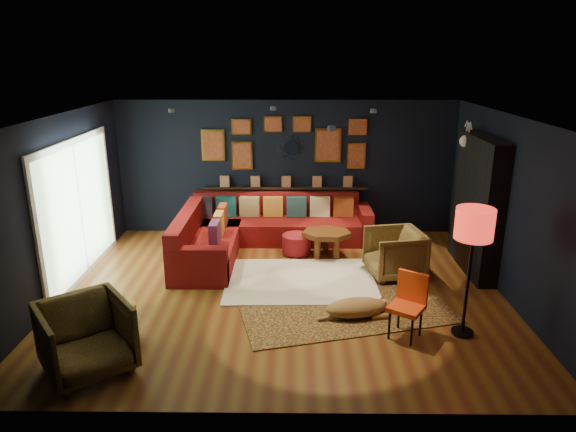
{
  "coord_description": "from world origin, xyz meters",
  "views": [
    {
      "loc": [
        0.14,
        -7.03,
        3.42
      ],
      "look_at": [
        0.06,
        0.3,
        1.1
      ],
      "focal_mm": 32.0,
      "sensor_mm": 36.0,
      "label": 1
    }
  ],
  "objects_px": {
    "coffee_table": "(327,236)",
    "pouf": "(297,244)",
    "gold_stool": "(123,320)",
    "armchair_left": "(86,334)",
    "orange_chair": "(409,300)",
    "armchair_right": "(395,251)",
    "dog": "(357,304)",
    "sectional": "(252,231)",
    "floor_lamp": "(474,229)"
  },
  "relations": [
    {
      "from": "coffee_table",
      "to": "pouf",
      "type": "height_order",
      "value": "coffee_table"
    },
    {
      "from": "gold_stool",
      "to": "armchair_left",
      "type": "bearing_deg",
      "value": -101.46
    },
    {
      "from": "armchair_left",
      "to": "orange_chair",
      "type": "height_order",
      "value": "armchair_left"
    },
    {
      "from": "armchair_right",
      "to": "gold_stool",
      "type": "height_order",
      "value": "armchair_right"
    },
    {
      "from": "dog",
      "to": "orange_chair",
      "type": "bearing_deg",
      "value": -48.45
    },
    {
      "from": "coffee_table",
      "to": "dog",
      "type": "distance_m",
      "value": 2.21
    },
    {
      "from": "sectional",
      "to": "pouf",
      "type": "distance_m",
      "value": 0.88
    },
    {
      "from": "pouf",
      "to": "sectional",
      "type": "bearing_deg",
      "value": 159.25
    },
    {
      "from": "armchair_right",
      "to": "floor_lamp",
      "type": "height_order",
      "value": "floor_lamp"
    },
    {
      "from": "coffee_table",
      "to": "orange_chair",
      "type": "height_order",
      "value": "orange_chair"
    },
    {
      "from": "armchair_left",
      "to": "dog",
      "type": "distance_m",
      "value": 3.41
    },
    {
      "from": "gold_stool",
      "to": "coffee_table",
      "type": "bearing_deg",
      "value": 44.65
    },
    {
      "from": "sectional",
      "to": "orange_chair",
      "type": "relative_size",
      "value": 4.09
    },
    {
      "from": "sectional",
      "to": "gold_stool",
      "type": "height_order",
      "value": "sectional"
    },
    {
      "from": "sectional",
      "to": "gold_stool",
      "type": "relative_size",
      "value": 7.93
    },
    {
      "from": "floor_lamp",
      "to": "armchair_left",
      "type": "bearing_deg",
      "value": -169.22
    },
    {
      "from": "pouf",
      "to": "gold_stool",
      "type": "relative_size",
      "value": 1.19
    },
    {
      "from": "pouf",
      "to": "armchair_right",
      "type": "xyz_separation_m",
      "value": [
        1.56,
        -0.9,
        0.22
      ]
    },
    {
      "from": "armchair_right",
      "to": "coffee_table",
      "type": "bearing_deg",
      "value": -137.51
    },
    {
      "from": "floor_lamp",
      "to": "pouf",
      "type": "bearing_deg",
      "value": 128.0
    },
    {
      "from": "orange_chair",
      "to": "dog",
      "type": "relative_size",
      "value": 0.73
    },
    {
      "from": "floor_lamp",
      "to": "gold_stool",
      "type": "bearing_deg",
      "value": -178.7
    },
    {
      "from": "floor_lamp",
      "to": "sectional",
      "type": "bearing_deg",
      "value": 134.18
    },
    {
      "from": "coffee_table",
      "to": "dog",
      "type": "relative_size",
      "value": 0.8
    },
    {
      "from": "gold_stool",
      "to": "orange_chair",
      "type": "height_order",
      "value": "orange_chair"
    },
    {
      "from": "gold_stool",
      "to": "orange_chair",
      "type": "xyz_separation_m",
      "value": [
        3.59,
        0.06,
        0.27
      ]
    },
    {
      "from": "armchair_right",
      "to": "dog",
      "type": "relative_size",
      "value": 0.74
    },
    {
      "from": "coffee_table",
      "to": "armchair_left",
      "type": "height_order",
      "value": "armchair_left"
    },
    {
      "from": "coffee_table",
      "to": "gold_stool",
      "type": "distance_m",
      "value": 3.83
    },
    {
      "from": "coffee_table",
      "to": "gold_stool",
      "type": "height_order",
      "value": "coffee_table"
    },
    {
      "from": "gold_stool",
      "to": "floor_lamp",
      "type": "bearing_deg",
      "value": 1.3
    },
    {
      "from": "armchair_right",
      "to": "floor_lamp",
      "type": "xyz_separation_m",
      "value": [
        0.55,
        -1.8,
        0.99
      ]
    },
    {
      "from": "sectional",
      "to": "dog",
      "type": "xyz_separation_m",
      "value": [
        1.61,
        -2.6,
        -0.13
      ]
    },
    {
      "from": "coffee_table",
      "to": "floor_lamp",
      "type": "distance_m",
      "value": 3.21
    },
    {
      "from": "orange_chair",
      "to": "coffee_table",
      "type": "bearing_deg",
      "value": 142.35
    },
    {
      "from": "sectional",
      "to": "armchair_left",
      "type": "distance_m",
      "value": 4.16
    },
    {
      "from": "pouf",
      "to": "floor_lamp",
      "type": "relative_size",
      "value": 0.3
    },
    {
      "from": "pouf",
      "to": "gold_stool",
      "type": "distance_m",
      "value": 3.56
    },
    {
      "from": "coffee_table",
      "to": "floor_lamp",
      "type": "bearing_deg",
      "value": -58.51
    },
    {
      "from": "pouf",
      "to": "orange_chair",
      "type": "distance_m",
      "value": 3.08
    },
    {
      "from": "pouf",
      "to": "orange_chair",
      "type": "xyz_separation_m",
      "value": [
        1.39,
        -2.74,
        0.29
      ]
    },
    {
      "from": "armchair_right",
      "to": "gold_stool",
      "type": "xyz_separation_m",
      "value": [
        -3.76,
        -1.9,
        -0.21
      ]
    },
    {
      "from": "dog",
      "to": "floor_lamp",
      "type": "bearing_deg",
      "value": -28.41
    },
    {
      "from": "orange_chair",
      "to": "floor_lamp",
      "type": "height_order",
      "value": "floor_lamp"
    },
    {
      "from": "sectional",
      "to": "coffee_table",
      "type": "relative_size",
      "value": 3.75
    },
    {
      "from": "sectional",
      "to": "armchair_right",
      "type": "bearing_deg",
      "value": -26.99
    },
    {
      "from": "armchair_left",
      "to": "armchair_right",
      "type": "bearing_deg",
      "value": -3.76
    },
    {
      "from": "armchair_left",
      "to": "dog",
      "type": "xyz_separation_m",
      "value": [
        3.15,
        1.26,
        -0.26
      ]
    },
    {
      "from": "dog",
      "to": "pouf",
      "type": "bearing_deg",
      "value": 98.12
    },
    {
      "from": "coffee_table",
      "to": "armchair_left",
      "type": "xyz_separation_m",
      "value": [
        -2.88,
        -3.44,
        0.08
      ]
    }
  ]
}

